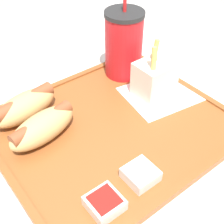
# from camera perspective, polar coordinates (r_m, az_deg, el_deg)

# --- Properties ---
(dining_table) EXTENTS (1.03, 0.95, 0.75)m
(dining_table) POSITION_cam_1_polar(r_m,az_deg,el_deg) (0.88, -0.09, -19.87)
(dining_table) COLOR beige
(dining_table) RESTS_ON ground_plane
(food_tray) EXTENTS (0.40, 0.34, 0.01)m
(food_tray) POSITION_cam_1_polar(r_m,az_deg,el_deg) (0.56, -0.00, -2.69)
(food_tray) COLOR brown
(food_tray) RESTS_ON dining_table
(paper_napkin) EXTENTS (0.16, 0.14, 0.00)m
(paper_napkin) POSITION_cam_1_polar(r_m,az_deg,el_deg) (0.63, 8.87, 3.31)
(paper_napkin) COLOR white
(paper_napkin) RESTS_ON food_tray
(soda_cup) EXTENTS (0.08, 0.08, 0.17)m
(soda_cup) POSITION_cam_1_polar(r_m,az_deg,el_deg) (0.65, 2.16, 12.33)
(soda_cup) COLOR red
(soda_cup) RESTS_ON food_tray
(hot_dog_far) EXTENTS (0.13, 0.07, 0.05)m
(hot_dog_far) POSITION_cam_1_polar(r_m,az_deg,el_deg) (0.57, -15.72, 1.06)
(hot_dog_far) COLOR tan
(hot_dog_far) RESTS_ON food_tray
(hot_dog_near) EXTENTS (0.13, 0.07, 0.05)m
(hot_dog_near) POSITION_cam_1_polar(r_m,az_deg,el_deg) (0.53, -12.57, -2.63)
(hot_dog_near) COLOR tan
(hot_dog_near) RESTS_ON food_tray
(fries_carton) EXTENTS (0.07, 0.06, 0.12)m
(fries_carton) POSITION_cam_1_polar(r_m,az_deg,el_deg) (0.61, 7.62, 6.18)
(fries_carton) COLOR silver
(fries_carton) RESTS_ON food_tray
(sauce_cup_mayo) EXTENTS (0.05, 0.05, 0.02)m
(sauce_cup_mayo) POSITION_cam_1_polar(r_m,az_deg,el_deg) (0.47, 5.24, -11.25)
(sauce_cup_mayo) COLOR silver
(sauce_cup_mayo) RESTS_ON food_tray
(sauce_cup_ketchup) EXTENTS (0.05, 0.05, 0.02)m
(sauce_cup_ketchup) POSITION_cam_1_polar(r_m,az_deg,el_deg) (0.44, -1.37, -16.28)
(sauce_cup_ketchup) COLOR silver
(sauce_cup_ketchup) RESTS_ON food_tray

